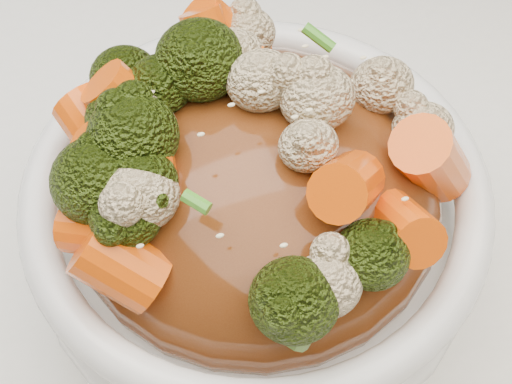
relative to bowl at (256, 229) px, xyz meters
name	(u,v)px	position (x,y,z in m)	size (l,w,h in m)	color
tablecloth	(225,258)	(-0.01, 0.02, -0.06)	(1.20, 0.80, 0.04)	white
bowl	(256,229)	(0.00, 0.00, 0.00)	(0.22, 0.22, 0.09)	white
sauce_base	(256,196)	(0.00, 0.00, 0.03)	(0.18, 0.18, 0.10)	#5A2A0F
carrots	(256,108)	(0.00, 0.00, 0.10)	(0.18, 0.18, 0.05)	#F15607
broccoli	(256,109)	(0.00, 0.00, 0.09)	(0.18, 0.18, 0.05)	black
cauliflower	(256,112)	(0.00, 0.00, 0.09)	(0.18, 0.18, 0.04)	beige
scallions	(256,106)	(0.00, 0.00, 0.10)	(0.13, 0.13, 0.02)	#408F21
sesame_seeds	(256,106)	(0.00, 0.00, 0.10)	(0.16, 0.16, 0.01)	beige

